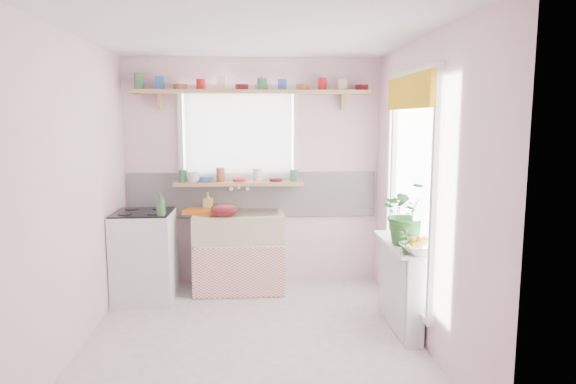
{
  "coord_description": "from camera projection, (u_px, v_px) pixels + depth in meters",
  "views": [
    {
      "loc": [
        0.04,
        -4.08,
        1.84
      ],
      "look_at": [
        0.33,
        0.55,
        1.17
      ],
      "focal_mm": 32.0,
      "sensor_mm": 36.0,
      "label": 1
    }
  ],
  "objects": [
    {
      "name": "sink_unit",
      "position": [
        239.0,
        251.0,
        5.5
      ],
      "size": [
        0.95,
        0.65,
        1.11
      ],
      "color": "white",
      "rests_on": "ground"
    },
    {
      "name": "sill_cup",
      "position": [
        193.0,
        178.0,
        5.49
      ],
      "size": [
        0.18,
        0.18,
        0.11
      ],
      "primitive_type": "imported",
      "rotation": [
        0.0,
        0.0,
        0.41
      ],
      "color": "silver",
      "rests_on": "windowsill"
    },
    {
      "name": "shelf_crockery",
      "position": [
        248.0,
        85.0,
        5.43
      ],
      "size": [
        2.47,
        0.11,
        0.12
      ],
      "color": "#3F7F4C",
      "rests_on": "pine_shelf"
    },
    {
      "name": "cooker_bottle",
      "position": [
        161.0,
        204.0,
        4.91
      ],
      "size": [
        0.1,
        0.1,
        0.23
      ],
      "primitive_type": "imported",
      "rotation": [
        0.0,
        0.0,
        -0.11
      ],
      "color": "#3A753C",
      "rests_on": "cooker"
    },
    {
      "name": "windowsill",
      "position": [
        239.0,
        183.0,
        5.58
      ],
      "size": [
        1.4,
        0.22,
        0.04
      ],
      "primitive_type": "cube",
      "color": "tan",
      "rests_on": "room"
    },
    {
      "name": "pine_shelf",
      "position": [
        252.0,
        92.0,
        5.44
      ],
      "size": [
        2.52,
        0.24,
        0.04
      ],
      "primitive_type": "cube",
      "color": "tan",
      "rests_on": "room"
    },
    {
      "name": "jade_plant",
      "position": [
        409.0,
        213.0,
        4.35
      ],
      "size": [
        0.53,
        0.47,
        0.55
      ],
      "primitive_type": "imported",
      "rotation": [
        0.0,
        0.0,
        0.09
      ],
      "color": "#2F6829",
      "rests_on": "radiator_ledge"
    },
    {
      "name": "fruit",
      "position": [
        420.0,
        241.0,
        4.08
      ],
      "size": [
        0.2,
        0.14,
        0.1
      ],
      "color": "orange",
      "rests_on": "fruit_bowl"
    },
    {
      "name": "cooker",
      "position": [
        145.0,
        256.0,
        5.2
      ],
      "size": [
        0.58,
        0.58,
        0.93
      ],
      "color": "white",
      "rests_on": "ground"
    },
    {
      "name": "shelf_vase",
      "position": [
        261.0,
        83.0,
        5.5
      ],
      "size": [
        0.15,
        0.15,
        0.15
      ],
      "primitive_type": "imported",
      "rotation": [
        0.0,
        0.0,
        -0.04
      ],
      "color": "#A04531",
      "rests_on": "pine_shelf"
    },
    {
      "name": "herb_pot",
      "position": [
        405.0,
        242.0,
        4.05
      ],
      "size": [
        0.13,
        0.11,
        0.2
      ],
      "primitive_type": "imported",
      "rotation": [
        0.0,
        0.0,
        -0.37
      ],
      "color": "#396C2B",
      "rests_on": "radiator_ledge"
    },
    {
      "name": "dish_tray",
      "position": [
        203.0,
        211.0,
        5.43
      ],
      "size": [
        0.43,
        0.35,
        0.04
      ],
      "primitive_type": "cube",
      "rotation": [
        0.0,
        0.0,
        -0.2
      ],
      "color": "orange",
      "rests_on": "sink_unit"
    },
    {
      "name": "fruit_bowl",
      "position": [
        419.0,
        249.0,
        4.08
      ],
      "size": [
        0.33,
        0.33,
        0.07
      ],
      "primitive_type": "imported",
      "rotation": [
        0.0,
        0.0,
        0.11
      ],
      "color": "silver",
      "rests_on": "radiator_ledge"
    },
    {
      "name": "sill_crockery",
      "position": [
        237.0,
        177.0,
        5.57
      ],
      "size": [
        1.35,
        0.11,
        0.12
      ],
      "color": "#3F7F4C",
      "rests_on": "windowsill"
    },
    {
      "name": "sill_bowl",
      "position": [
        205.0,
        179.0,
        5.58
      ],
      "size": [
        0.19,
        0.19,
        0.06
      ],
      "primitive_type": "imported",
      "rotation": [
        0.0,
        0.0,
        0.08
      ],
      "color": "teal",
      "rests_on": "windowsill"
    },
    {
      "name": "radiator_ledge",
      "position": [
        400.0,
        284.0,
        4.52
      ],
      "size": [
        0.22,
        0.95,
        0.78
      ],
      "color": "white",
      "rests_on": "ground"
    },
    {
      "name": "colander",
      "position": [
        224.0,
        210.0,
        5.23
      ],
      "size": [
        0.38,
        0.38,
        0.13
      ],
      "primitive_type": "ellipsoid",
      "rotation": [
        0.0,
        0.0,
        -0.42
      ],
      "color": "#5F1015",
      "rests_on": "sink_unit"
    },
    {
      "name": "room",
      "position": [
        320.0,
        167.0,
        4.99
      ],
      "size": [
        3.2,
        3.2,
        3.2
      ],
      "color": "white",
      "rests_on": "ground"
    },
    {
      "name": "soap_bottle_sink",
      "position": [
        208.0,
        202.0,
        5.55
      ],
      "size": [
        0.11,
        0.11,
        0.2
      ],
      "primitive_type": "imported",
      "rotation": [
        0.0,
        0.0,
        -0.18
      ],
      "color": "#CECD5B",
      "rests_on": "sink_unit"
    }
  ]
}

